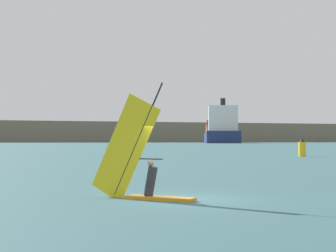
# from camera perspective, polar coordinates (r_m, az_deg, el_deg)

# --- Properties ---
(ground_plane) EXTENTS (4000.00, 4000.00, 0.00)m
(ground_plane) POSITION_cam_1_polar(r_m,az_deg,el_deg) (18.93, 1.27, -7.60)
(ground_plane) COLOR #386066
(windsurfer) EXTENTS (3.51, 2.52, 4.15)m
(windsurfer) POSITION_cam_1_polar(r_m,az_deg,el_deg) (18.83, -2.73, -4.65)
(windsurfer) COLOR orange
(windsurfer) RESTS_ON ground_plane
(cargo_ship) EXTENTS (48.91, 152.11, 35.56)m
(cargo_ship) POSITION_cam_1_polar(r_m,az_deg,el_deg) (487.19, 5.43, -0.76)
(cargo_ship) COLOR navy
(cargo_ship) RESTS_ON ground_plane
(distant_headland) EXTENTS (1246.03, 692.57, 23.56)m
(distant_headland) POSITION_cam_1_polar(r_m,az_deg,el_deg) (923.61, 7.89, -0.91)
(distant_headland) COLOR #756B56
(distant_headland) RESTS_ON ground_plane
(channel_buoy) EXTENTS (0.93, 0.93, 2.33)m
(channel_buoy) POSITION_cam_1_polar(r_m,az_deg,el_deg) (71.11, 13.76, -2.26)
(channel_buoy) COLOR yellow
(channel_buoy) RESTS_ON ground_plane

